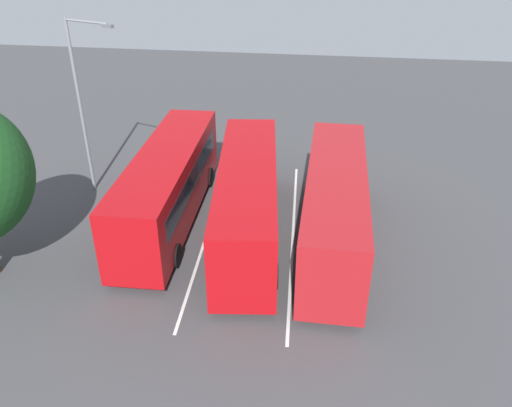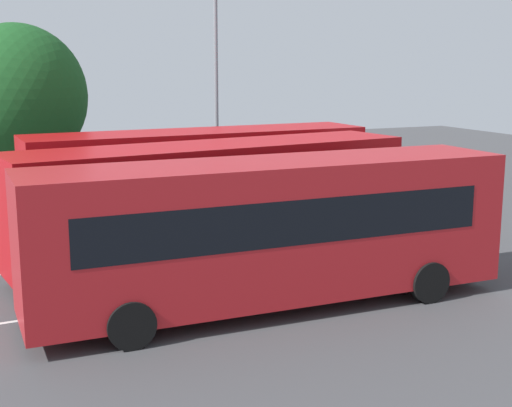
% 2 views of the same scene
% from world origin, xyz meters
% --- Properties ---
extents(ground_plane, '(67.61, 67.61, 0.00)m').
position_xyz_m(ground_plane, '(0.00, 0.00, 0.00)').
color(ground_plane, '#424244').
extents(bus_far_left, '(11.18, 2.63, 3.41)m').
position_xyz_m(bus_far_left, '(-0.31, -3.64, 1.87)').
color(bus_far_left, '#AD191E').
rests_on(bus_far_left, ground).
extents(bus_center_left, '(11.35, 3.71, 3.41)m').
position_xyz_m(bus_center_left, '(-0.28, 0.07, 1.87)').
color(bus_center_left, '#B70C11').
rests_on(bus_center_left, ground).
extents(bus_center_right, '(11.22, 2.81, 3.41)m').
position_xyz_m(bus_center_right, '(0.60, 3.84, 1.87)').
color(bus_center_right, '#B70C11').
rests_on(bus_center_right, ground).
extents(pedestrian, '(0.41, 0.41, 1.78)m').
position_xyz_m(pedestrian, '(8.49, 1.47, 1.05)').
color(pedestrian, '#232833').
rests_on(pedestrian, ground).
extents(street_lamp, '(1.04, 2.64, 8.54)m').
position_xyz_m(street_lamp, '(2.90, 8.44, 4.90)').
color(street_lamp, gray).
rests_on(street_lamp, ground).
extents(lane_stripe_outer_left, '(13.62, 0.81, 0.01)m').
position_xyz_m(lane_stripe_outer_left, '(0.00, -1.92, 0.00)').
color(lane_stripe_outer_left, silver).
rests_on(lane_stripe_outer_left, ground).
extents(lane_stripe_inner_left, '(13.62, 0.81, 0.01)m').
position_xyz_m(lane_stripe_inner_left, '(0.00, 1.92, 0.00)').
color(lane_stripe_inner_left, silver).
rests_on(lane_stripe_inner_left, ground).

